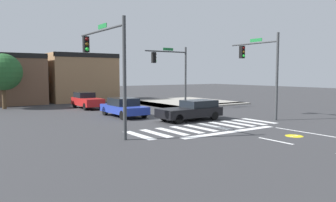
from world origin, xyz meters
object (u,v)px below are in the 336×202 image
object	(u,v)px
traffic_signal_southwest	(106,56)
car_black	(192,110)
traffic_signal_northeast	(172,66)
car_blue	(124,107)
traffic_signal_southeast	(261,62)
car_red	(87,100)
roadside_tree	(3,72)

from	to	relation	value
traffic_signal_southwest	car_black	distance (m)	7.96
traffic_signal_northeast	car_blue	world-z (taller)	traffic_signal_northeast
traffic_signal_northeast	car_black	world-z (taller)	traffic_signal_northeast
traffic_signal_southwest	car_black	bearing A→B (deg)	-78.80
traffic_signal_southeast	car_red	world-z (taller)	traffic_signal_southeast
traffic_signal_southwest	traffic_signal_northeast	distance (m)	13.28
traffic_signal_southwest	car_black	size ratio (longest dim) A/B	1.32
car_red	car_blue	bearing A→B (deg)	1.19
traffic_signal_southwest	traffic_signal_southeast	distance (m)	11.87
traffic_signal_southeast	traffic_signal_northeast	distance (m)	9.09
traffic_signal_southwest	traffic_signal_northeast	size ratio (longest dim) A/B	1.04
traffic_signal_southeast	traffic_signal_northeast	xyz separation A→B (m)	(-1.58, 8.95, -0.16)
car_red	roadside_tree	size ratio (longest dim) A/B	0.83
car_red	roadside_tree	world-z (taller)	roadside_tree
traffic_signal_southeast	traffic_signal_northeast	world-z (taller)	traffic_signal_southeast
roadside_tree	car_blue	bearing A→B (deg)	-59.37
car_red	roadside_tree	xyz separation A→B (m)	(-6.45, 3.86, 2.63)
car_black	traffic_signal_southeast	bearing A→B (deg)	158.31
car_black	car_blue	bearing A→B (deg)	-55.76
traffic_signal_southeast	roadside_tree	size ratio (longest dim) A/B	1.19
car_red	car_black	xyz separation A→B (m)	(3.18, -11.74, -0.05)
traffic_signal_northeast	car_red	size ratio (longest dim) A/B	1.37
car_blue	roadside_tree	size ratio (longest dim) A/B	0.89
car_blue	car_black	xyz separation A→B (m)	(3.03, -4.45, -0.01)
traffic_signal_southeast	car_black	xyz separation A→B (m)	(-4.83, 1.92, -3.37)
car_blue	car_black	distance (m)	5.38
traffic_signal_southeast	car_blue	xyz separation A→B (m)	(-7.86, 6.37, -3.36)
traffic_signal_northeast	roadside_tree	distance (m)	15.49
traffic_signal_northeast	roadside_tree	bearing A→B (deg)	-33.65
traffic_signal_northeast	car_blue	xyz separation A→B (m)	(-6.28, -2.58, -3.20)
roadside_tree	car_black	bearing A→B (deg)	-58.31
traffic_signal_southwest	traffic_signal_northeast	bearing A→B (deg)	-50.67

